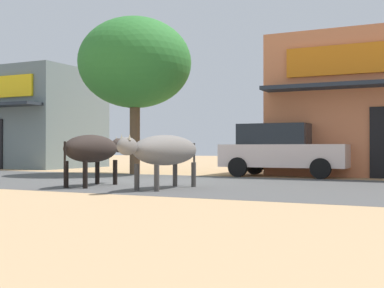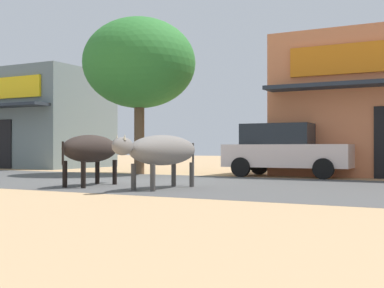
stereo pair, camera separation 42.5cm
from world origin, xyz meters
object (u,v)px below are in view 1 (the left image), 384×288
(roadside_tree, at_px, (135,63))
(cow_near_brown, at_px, (93,149))
(parked_hatchback_car, at_px, (282,150))
(cow_far_dark, at_px, (165,151))

(roadside_tree, bearing_deg, cow_near_brown, -68.10)
(parked_hatchback_car, distance_m, cow_near_brown, 6.51)
(parked_hatchback_car, relative_size, cow_near_brown, 1.54)
(roadside_tree, bearing_deg, cow_far_dark, -52.03)
(cow_far_dark, bearing_deg, roadside_tree, 127.97)
(roadside_tree, height_order, parked_hatchback_car, roadside_tree)
(parked_hatchback_car, distance_m, cow_far_dark, 5.90)
(roadside_tree, relative_size, cow_far_dark, 1.87)
(parked_hatchback_car, bearing_deg, cow_far_dark, -99.66)
(cow_near_brown, bearing_deg, parked_hatchback_car, 63.68)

